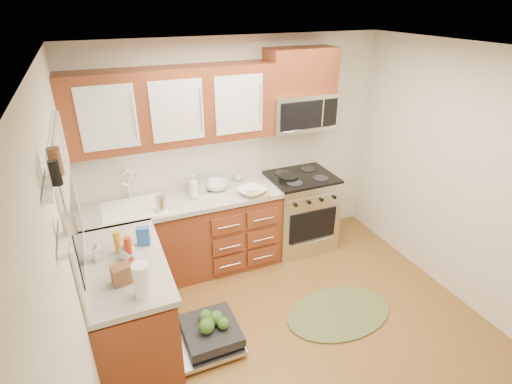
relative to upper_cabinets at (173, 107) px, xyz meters
name	(u,v)px	position (x,y,z in m)	size (l,w,h in m)	color
floor	(306,339)	(0.73, -1.57, -1.88)	(3.50, 3.50, 0.00)	brown
ceiling	(327,56)	(0.73, -1.57, 0.62)	(3.50, 3.50, 0.00)	white
wall_back	(237,151)	(0.73, 0.18, -0.62)	(3.50, 0.04, 2.50)	beige
wall_left	(76,277)	(-1.02, -1.57, -0.62)	(0.04, 3.50, 2.50)	beige
wall_right	(476,186)	(2.48, -1.57, -0.62)	(0.04, 3.50, 2.50)	beige
base_cabinet_back	(188,238)	(0.00, -0.12, -1.45)	(2.05, 0.60, 0.85)	maroon
base_cabinet_left	(131,309)	(-0.72, -1.05, -1.45)	(0.60, 1.25, 0.85)	maroon
countertop_back	(184,201)	(0.00, -0.14, -0.97)	(2.07, 0.64, 0.05)	#A9A29A
countertop_left	(125,264)	(-0.71, -1.05, -0.97)	(0.64, 1.27, 0.05)	#A9A29A
backsplash_back	(176,164)	(0.00, 0.16, -0.67)	(2.05, 0.02, 0.57)	beige
backsplash_left	(78,240)	(-1.01, -1.05, -0.67)	(0.02, 1.25, 0.57)	beige
upper_cabinets	(173,107)	(0.00, 0.00, 0.00)	(2.05, 0.35, 0.75)	maroon
cabinet_over_mw	(301,70)	(1.41, 0.00, 0.26)	(0.76, 0.35, 0.47)	maroon
range	(300,211)	(1.41, -0.15, -1.40)	(0.76, 0.64, 0.95)	silver
microwave	(300,111)	(1.41, -0.02, -0.18)	(0.76, 0.38, 0.40)	silver
sink	(135,219)	(-0.52, -0.16, -1.07)	(0.62, 0.50, 0.26)	white
dishwasher	(207,335)	(-0.13, -1.27, -1.77)	(0.70, 0.60, 0.20)	silver
window	(69,201)	(-1.01, -1.07, -0.32)	(0.03, 1.05, 1.05)	white
window_blind	(62,157)	(-0.98, -1.07, 0.00)	(0.02, 0.96, 0.40)	white
shelf_upper	(50,183)	(-0.99, -1.92, 0.17)	(0.04, 0.40, 0.03)	white
shelf_lower	(63,236)	(-0.99, -1.92, -0.12)	(0.04, 0.40, 0.03)	white
rug	(339,313)	(1.18, -1.42, -1.86)	(1.10, 0.71, 0.02)	#58663A
skillet	(288,177)	(1.22, -0.16, -0.90)	(0.23, 0.23, 0.04)	black
stock_pot	(199,186)	(0.19, -0.03, -0.88)	(0.22, 0.22, 0.13)	silver
cutting_board	(258,194)	(0.76, -0.35, -0.94)	(0.24, 0.16, 0.02)	#A2804A
canister	(161,204)	(-0.27, -0.32, -0.87)	(0.10, 0.10, 0.16)	silver
paper_towel_roll	(142,280)	(-0.63, -1.52, -0.82)	(0.12, 0.12, 0.27)	white
mustard_bottle	(118,242)	(-0.73, -0.90, -0.85)	(0.06, 0.06, 0.20)	orange
red_bottle	(129,249)	(-0.67, -1.05, -0.84)	(0.06, 0.06, 0.21)	red
wooden_box	(122,274)	(-0.75, -1.32, -0.88)	(0.15, 0.11, 0.15)	brown
blue_carton	(143,236)	(-0.52, -0.86, -0.87)	(0.11, 0.06, 0.17)	#2253A3
bowl_a	(252,192)	(0.70, -0.32, -0.91)	(0.29, 0.29, 0.07)	#999999
bowl_b	(217,185)	(0.39, -0.04, -0.91)	(0.28, 0.28, 0.09)	#999999
cup	(238,177)	(0.69, 0.07, -0.91)	(0.11, 0.11, 0.09)	#999999
soap_bottle_a	(193,187)	(0.10, -0.17, -0.82)	(0.10, 0.10, 0.26)	#999999
soap_bottle_b	(98,250)	(-0.90, -0.94, -0.86)	(0.08, 0.08, 0.18)	#999999
soap_bottle_c	(127,249)	(-0.68, -1.01, -0.86)	(0.13, 0.13, 0.17)	#999999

